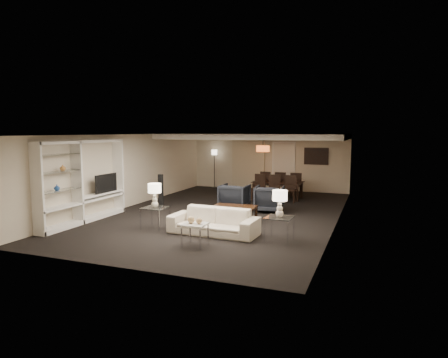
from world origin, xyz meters
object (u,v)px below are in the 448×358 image
at_px(dining_table, 278,190).
at_px(chair_nm, 274,188).
at_px(side_table_left, 155,218).
at_px(vase_blue, 57,188).
at_px(armchair_left, 235,197).
at_px(vase_amber, 63,168).
at_px(chair_fm, 281,184).
at_px(marble_table, 195,235).
at_px(side_table_right, 279,229).
at_px(table_lamp_right, 280,204).
at_px(television, 103,183).
at_px(floor_lamp, 214,169).
at_px(table_lamp_left, 155,195).
at_px(chair_fr, 296,185).
at_px(chair_nl, 258,188).
at_px(coffee_table, 234,214).
at_px(armchair_right, 269,199).
at_px(chair_nr, 290,189).
at_px(pendant_light, 263,149).
at_px(chair_fl, 267,183).
at_px(floor_speaker, 161,192).
at_px(sofa, 214,221).

relative_size(dining_table, chair_nm, 1.92).
distance_m(side_table_left, vase_blue, 2.67).
distance_m(armchair_left, vase_amber, 5.48).
bearing_deg(chair_fm, marble_table, 89.65).
distance_m(side_table_right, table_lamp_right, 0.61).
distance_m(side_table_left, television, 2.52).
bearing_deg(floor_lamp, vase_blue, -95.47).
distance_m(armchair_left, table_lamp_left, 3.51).
distance_m(marble_table, vase_blue, 4.09).
distance_m(armchair_left, floor_lamp, 5.15).
relative_size(side_table_left, chair_nm, 0.63).
bearing_deg(side_table_right, chair_fr, 97.26).
relative_size(table_lamp_right, chair_fr, 0.65).
bearing_deg(table_lamp_right, chair_nm, 105.35).
height_order(table_lamp_left, chair_fm, table_lamp_left).
xyz_separation_m(table_lamp_right, chair_fr, (-0.83, 6.50, -0.41)).
height_order(vase_amber, chair_nl, vase_amber).
distance_m(coffee_table, chair_nm, 3.62).
relative_size(armchair_right, vase_blue, 5.81).
xyz_separation_m(vase_blue, chair_nr, (4.87, 6.27, -0.65)).
bearing_deg(vase_blue, vase_amber, 90.00).
xyz_separation_m(marble_table, vase_amber, (-4.00, 0.27, 1.38)).
bearing_deg(armchair_left, side_table_right, 124.36).
xyz_separation_m(pendant_light, chair_fr, (1.26, 0.46, -1.43)).
bearing_deg(pendant_light, marble_table, -86.89).
bearing_deg(coffee_table, armchair_left, 109.44).
height_order(armchair_right, chair_fr, chair_fr).
bearing_deg(chair_nl, chair_fm, 72.84).
bearing_deg(dining_table, chair_fr, 47.70).
xyz_separation_m(armchair_right, chair_fl, (-0.93, 3.20, 0.07)).
distance_m(side_table_right, chair_nl, 5.59).
height_order(table_lamp_left, chair_nr, table_lamp_left).
xyz_separation_m(table_lamp_left, marble_table, (1.70, -1.10, -0.64)).
height_order(armchair_right, chair_nr, chair_nr).
distance_m(chair_fl, chair_fm, 0.60).
xyz_separation_m(chair_nl, floor_lamp, (-2.83, 2.54, 0.39)).
height_order(armchair_right, floor_speaker, floor_speaker).
bearing_deg(table_lamp_right, chair_nr, 99.04).
height_order(television, chair_nr, television).
xyz_separation_m(sofa, vase_amber, (-4.00, -0.83, 1.31)).
relative_size(floor_speaker, chair_nm, 1.20).
relative_size(marble_table, chair_fl, 0.52).
height_order(coffee_table, chair_fl, chair_fl).
bearing_deg(dining_table, side_table_right, -75.88).
bearing_deg(armchair_right, dining_table, -89.03).
bearing_deg(table_lamp_right, side_table_left, 180.00).
relative_size(dining_table, chair_nl, 1.92).
bearing_deg(chair_nl, table_lamp_right, -61.09).
height_order(side_table_left, table_lamp_right, table_lamp_right).
bearing_deg(chair_nm, vase_amber, -130.05).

